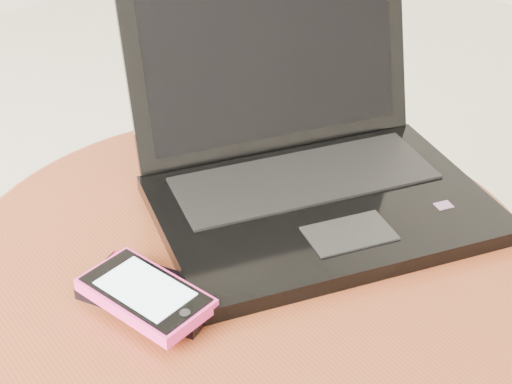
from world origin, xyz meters
TOP-DOWN VIEW (x-y plane):
  - table at (0.09, -0.05)m, footprint 0.59×0.59m
  - laptop at (0.20, -0.01)m, footprint 0.40×0.38m
  - phone_black at (-0.02, -0.06)m, footprint 0.12×0.14m
  - phone_pink at (-0.03, -0.07)m, footprint 0.09×0.13m

SIDE VIEW (x-z plane):
  - table at x=0.09m, z-range 0.13..0.60m
  - phone_black at x=-0.02m, z-range 0.47..0.48m
  - phone_pink at x=-0.03m, z-range 0.48..0.50m
  - laptop at x=0.20m, z-range 0.40..0.62m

